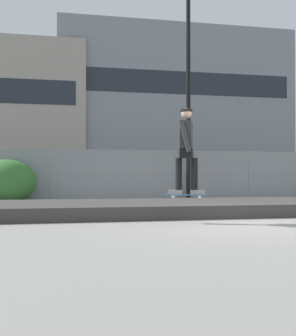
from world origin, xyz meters
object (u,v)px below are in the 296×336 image
at_px(skater, 186,146).
at_px(street_lamp, 188,71).
at_px(parked_car_mid, 159,178).
at_px(shrub_center, 6,182).
at_px(skateboard, 187,195).

xyz_separation_m(skater, street_lamp, (2.05, 6.67, 3.16)).
xyz_separation_m(parked_car_mid, shrub_center, (-5.79, -2.86, -0.10)).
distance_m(skateboard, skater, 0.97).
bearing_deg(skater, parked_car_mid, 80.38).
relative_size(skateboard, parked_car_mid, 0.18).
relative_size(skater, street_lamp, 0.22).
bearing_deg(skater, street_lamp, 72.90).
xyz_separation_m(skateboard, parked_car_mid, (1.60, 9.44, 0.28)).
height_order(skater, street_lamp, street_lamp).
height_order(parked_car_mid, shrub_center, parked_car_mid).
relative_size(street_lamp, shrub_center, 4.03).
height_order(skateboard, skater, skater).
distance_m(skater, street_lamp, 7.66).
distance_m(street_lamp, parked_car_mid, 4.77).
bearing_deg(skateboard, parked_car_mid, 80.38).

